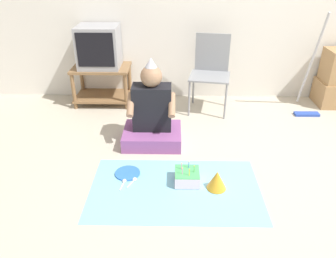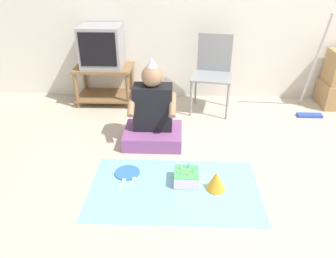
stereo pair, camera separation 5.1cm
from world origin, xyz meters
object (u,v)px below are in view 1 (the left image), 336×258
(tv, at_px, (99,47))
(dust_mop, at_px, (309,86))
(person_seated, at_px, (152,117))
(party_hat_blue, at_px, (217,180))
(birthday_cake, at_px, (187,177))
(folding_chair, at_px, (211,68))
(paper_plate, at_px, (128,173))

(tv, distance_m, dust_mop, 2.47)
(dust_mop, height_order, person_seated, dust_mop)
(party_hat_blue, bearing_deg, birthday_cake, 162.02)
(tv, xyz_separation_m, birthday_cake, (0.99, -1.63, -0.65))
(tv, distance_m, folding_chair, 1.33)
(dust_mop, distance_m, person_seated, 1.90)
(tv, xyz_separation_m, paper_plate, (0.49, -1.52, -0.69))
(tv, xyz_separation_m, folding_chair, (1.30, -0.14, -0.20))
(dust_mop, xyz_separation_m, party_hat_blue, (-1.20, -1.46, -0.24))
(birthday_cake, bearing_deg, person_seated, 115.82)
(tv, height_order, dust_mop, dust_mop)
(party_hat_blue, bearing_deg, dust_mop, 50.47)
(folding_chair, distance_m, party_hat_blue, 1.62)
(person_seated, xyz_separation_m, birthday_cake, (0.32, -0.67, -0.21))
(folding_chair, distance_m, person_seated, 1.06)
(paper_plate, bearing_deg, tv, 107.74)
(folding_chair, relative_size, dust_mop, 0.76)
(folding_chair, height_order, paper_plate, folding_chair)
(birthday_cake, relative_size, party_hat_blue, 1.27)
(birthday_cake, xyz_separation_m, party_hat_blue, (0.23, -0.08, 0.03))
(birthday_cake, distance_m, paper_plate, 0.52)
(folding_chair, xyz_separation_m, birthday_cake, (-0.31, -1.49, -0.44))
(paper_plate, bearing_deg, folding_chair, 59.51)
(dust_mop, relative_size, paper_plate, 5.37)
(party_hat_blue, bearing_deg, folding_chair, 87.21)
(birthday_cake, xyz_separation_m, paper_plate, (-0.51, 0.10, -0.05))
(folding_chair, xyz_separation_m, party_hat_blue, (-0.08, -1.56, -0.41))
(birthday_cake, height_order, party_hat_blue, birthday_cake)
(birthday_cake, bearing_deg, folding_chair, 78.23)
(dust_mop, bearing_deg, folding_chair, 174.70)
(folding_chair, bearing_deg, person_seated, -127.71)
(folding_chair, relative_size, paper_plate, 4.06)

